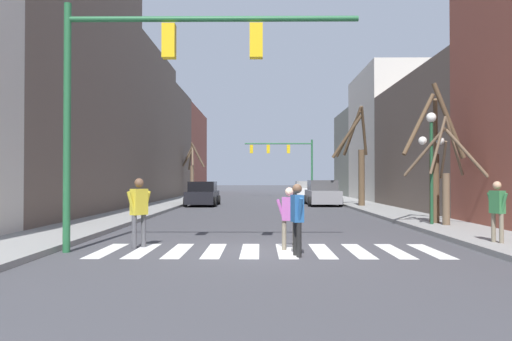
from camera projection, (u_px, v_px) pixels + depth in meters
ground_plane at (268, 252)px, 12.29m from camera, size 240.00×240.00×0.00m
sidewalk_left at (7, 249)px, 12.35m from camera, size 2.53×90.00×0.15m
building_row_left at (116, 122)px, 36.45m from camera, size 6.00×63.69×13.78m
building_row_right at (454, 119)px, 28.10m from camera, size 6.00×47.29×12.78m
crosswalk_stripes at (268, 251)px, 12.47m from camera, size 8.55×2.60×0.01m
traffic_signal_near at (153, 70)px, 12.27m from camera, size 7.26×0.28×6.15m
traffic_signal_far at (286, 154)px, 49.76m from camera, size 6.81×0.28×5.70m
street_lamp_right_corner at (431, 145)px, 18.19m from camera, size 0.95×0.36×4.07m
car_parked_right_near at (305, 190)px, 46.38m from camera, size 2.17×4.75×1.57m
car_driving_toward_lane at (203, 194)px, 33.16m from camera, size 2.10×4.57×1.61m
car_parked_right_far at (322, 194)px, 33.59m from camera, size 2.20×4.89×1.70m
pedestrian_waiting_at_curb at (139, 207)px, 13.03m from camera, size 0.54×0.69×1.82m
pedestrian_on_left_sidewalk at (297, 213)px, 11.62m from camera, size 0.30×0.73×1.69m
pedestrian_on_right_sidewalk at (497, 206)px, 12.95m from camera, size 0.31×0.68×1.59m
pedestrian_crossing_street at (289, 213)px, 12.61m from camera, size 0.68×0.25×1.58m
street_tree_left_mid at (435, 161)px, 18.86m from camera, size 2.72×2.63×5.31m
street_tree_right_near at (358, 158)px, 30.92m from camera, size 2.44×2.15×6.17m
street_tree_left_near at (192, 169)px, 48.12m from camera, size 2.38×2.86×5.14m
street_tree_right_mid at (446, 176)px, 17.91m from camera, size 2.67×1.52×3.91m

